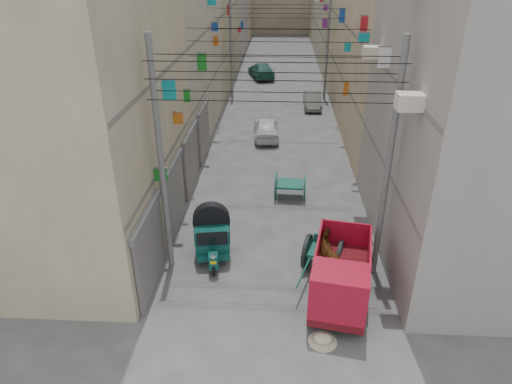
# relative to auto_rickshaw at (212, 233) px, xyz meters

# --- Properties ---
(building_row_left) EXTENTS (8.00, 62.00, 14.00)m
(building_row_left) POSITION_rel_auto_rickshaw_xyz_m (-5.81, 27.48, 5.49)
(building_row_left) COLOR #BBAC8D
(building_row_left) RESTS_ON ground
(building_row_right) EXTENTS (8.00, 62.00, 14.00)m
(building_row_right) POSITION_rel_auto_rickshaw_xyz_m (10.18, 27.48, 5.49)
(building_row_right) COLOR gray
(building_row_right) RESTS_ON ground
(shutters_left) EXTENTS (0.18, 14.40, 2.88)m
(shutters_left) POSITION_rel_auto_rickshaw_xyz_m (-1.74, 3.73, 0.52)
(shutters_left) COLOR #4F4F54
(shutters_left) RESTS_ON ground
(signboards) EXTENTS (8.22, 40.52, 5.67)m
(signboards) POSITION_rel_auto_rickshaw_xyz_m (2.17, 15.01, 2.46)
(signboards) COLOR #792485
(signboards) RESTS_ON ground
(ac_units) EXTENTS (0.70, 6.55, 3.35)m
(ac_units) POSITION_rel_auto_rickshaw_xyz_m (5.83, 1.02, 6.46)
(ac_units) COLOR beige
(ac_units) RESTS_ON ground
(utility_poles) EXTENTS (7.40, 22.20, 8.00)m
(utility_poles) POSITION_rel_auto_rickshaw_xyz_m (2.18, 10.36, 3.03)
(utility_poles) COLOR slate
(utility_poles) RESTS_ON ground
(overhead_cables) EXTENTS (7.40, 22.52, 1.12)m
(overhead_cables) POSITION_rel_auto_rickshaw_xyz_m (2.18, 7.76, 5.80)
(overhead_cables) COLOR black
(overhead_cables) RESTS_ON ground
(auto_rickshaw) EXTENTS (1.59, 2.41, 1.65)m
(auto_rickshaw) POSITION_rel_auto_rickshaw_xyz_m (0.00, 0.00, 0.00)
(auto_rickshaw) COLOR black
(auto_rickshaw) RESTS_ON ground
(tonga_cart) EXTENTS (1.80, 2.93, 1.24)m
(tonga_cart) POSITION_rel_auto_rickshaw_xyz_m (3.98, -0.65, -0.32)
(tonga_cart) COLOR black
(tonga_cart) RESTS_ON ground
(mini_truck) EXTENTS (2.29, 3.96, 2.10)m
(mini_truck) POSITION_rel_auto_rickshaw_xyz_m (4.31, -2.71, 0.03)
(mini_truck) COLOR black
(mini_truck) RESTS_ON ground
(second_cart) EXTENTS (1.44, 1.29, 1.22)m
(second_cart) POSITION_rel_auto_rickshaw_xyz_m (2.90, 4.67, -0.32)
(second_cart) COLOR #135346
(second_cart) RESTS_ON ground
(feed_sack) EXTENTS (0.52, 0.42, 0.26)m
(feed_sack) POSITION_rel_auto_rickshaw_xyz_m (3.74, -4.11, -0.84)
(feed_sack) COLOR beige
(feed_sack) RESTS_ON ground
(horse) EXTENTS (1.43, 2.15, 1.66)m
(horse) POSITION_rel_auto_rickshaw_xyz_m (4.27, -1.11, -0.14)
(horse) COLOR brown
(horse) RESTS_ON ground
(distant_car_white) EXTENTS (1.68, 3.75, 1.25)m
(distant_car_white) POSITION_rel_auto_rickshaw_xyz_m (1.56, 12.44, -0.35)
(distant_car_white) COLOR silver
(distant_car_white) RESTS_ON ground
(distant_car_grey) EXTENTS (1.20, 3.43, 1.13)m
(distant_car_grey) POSITION_rel_auto_rickshaw_xyz_m (4.71, 18.83, -0.41)
(distant_car_grey) COLOR #545855
(distant_car_grey) RESTS_ON ground
(distant_car_green) EXTENTS (2.85, 4.77, 1.29)m
(distant_car_green) POSITION_rel_auto_rickshaw_xyz_m (0.60, 27.97, -0.32)
(distant_car_green) COLOR #1E574B
(distant_car_green) RESTS_ON ground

